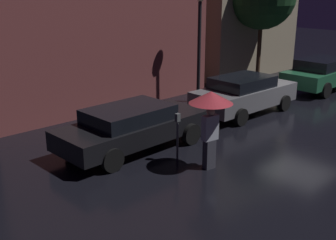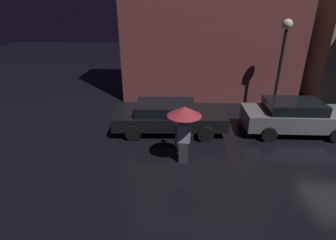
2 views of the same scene
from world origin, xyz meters
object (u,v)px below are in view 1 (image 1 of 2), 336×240
object	(u,v)px
pedestrian_with_umbrella	(211,107)
parked_car_grey	(244,93)
parked_car_green	(323,73)
street_lamp_near	(200,21)
parked_car_black	(133,126)
parking_meter	(178,132)

from	to	relation	value
pedestrian_with_umbrella	parked_car_grey	bearing A→B (deg)	-143.80
parked_car_green	street_lamp_near	size ratio (longest dim) A/B	1.02
street_lamp_near	parked_car_grey	bearing A→B (deg)	-87.06
parked_car_grey	street_lamp_near	world-z (taller)	street_lamp_near
parked_car_black	parked_car_green	bearing A→B (deg)	-2.07
pedestrian_with_umbrella	street_lamp_near	xyz separation A→B (m)	(4.60, 4.74, 1.56)
parking_meter	parked_car_black	bearing A→B (deg)	101.68
pedestrian_with_umbrella	parked_car_black	bearing A→B (deg)	-68.51
parked_car_grey	parking_meter	world-z (taller)	parked_car_grey
parked_car_black	parked_car_grey	bearing A→B (deg)	-1.06
pedestrian_with_umbrella	street_lamp_near	bearing A→B (deg)	-125.96
parking_meter	street_lamp_near	size ratio (longest dim) A/B	0.30
parked_car_grey	pedestrian_with_umbrella	xyz separation A→B (m)	(-4.72, -2.51, 0.93)
parked_car_green	pedestrian_with_umbrella	distance (m)	10.66
parked_car_black	street_lamp_near	bearing A→B (deg)	22.15
pedestrian_with_umbrella	parking_meter	bearing A→B (deg)	-65.90
parked_car_green	street_lamp_near	distance (m)	6.68
pedestrian_with_umbrella	parking_meter	distance (m)	1.28
parked_car_green	pedestrian_with_umbrella	size ratio (longest dim) A/B	2.19
parking_meter	parked_car_grey	bearing A→B (deg)	17.69
parked_car_grey	parked_car_green	distance (m)	5.63
pedestrian_with_umbrella	parked_car_green	bearing A→B (deg)	-158.85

